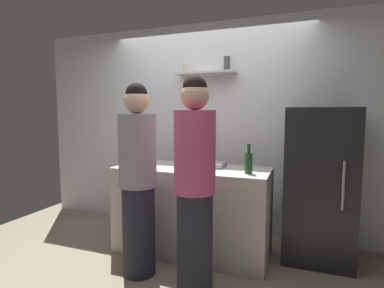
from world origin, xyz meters
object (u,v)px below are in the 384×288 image
Objects in this scene: utensil_holder at (136,159)px; wine_bottle_amber_glass at (182,160)px; refrigerator at (319,184)px; water_bottle_plastic at (153,152)px; baking_pan at (209,165)px; person_pink_top at (195,186)px; wine_bottle_green_glass at (249,162)px; person_grey_hoodie at (138,181)px.

utensil_holder is 0.62m from wine_bottle_amber_glass.
water_bottle_plastic is at bearing -177.26° from refrigerator.
wine_bottle_amber_glass is at bearing -36.08° from water_bottle_plastic.
refrigerator reaches higher than baking_pan.
refrigerator reaches higher than wine_bottle_amber_glass.
person_pink_top is (0.32, -0.51, -0.13)m from wine_bottle_amber_glass.
person_grey_hoodie is (-0.92, -0.48, -0.15)m from wine_bottle_green_glass.
wine_bottle_green_glass is (1.27, -0.07, 0.05)m from utensil_holder.
person_pink_top reaches higher than water_bottle_plastic.
utensil_holder is 0.12× the size of person_grey_hoodie.
baking_pan is 1.55× the size of utensil_holder.
baking_pan is at bearing 43.78° from person_grey_hoodie.
wine_bottle_amber_glass is 0.15× the size of person_pink_top.
refrigerator is 7.05× the size of utensil_holder.
person_pink_top reaches higher than refrigerator.
person_pink_top reaches higher than wine_bottle_amber_glass.
utensil_holder is (-1.92, -0.36, 0.21)m from refrigerator.
person_grey_hoodie is (-0.26, -0.43, -0.15)m from wine_bottle_amber_glass.
baking_pan is 0.83m from person_grey_hoodie.
baking_pan is at bearing 51.55° from wine_bottle_amber_glass.
baking_pan is (-1.10, -0.23, 0.18)m from refrigerator.
wine_bottle_amber_glass is at bearing -128.45° from baking_pan.
water_bottle_plastic reaches higher than baking_pan.
baking_pan is 1.23× the size of wine_bottle_amber_glass.
refrigerator is 0.86× the size of person_pink_top.
water_bottle_plastic is at bearing 163.97° from wine_bottle_green_glass.
refrigerator reaches higher than water_bottle_plastic.
person_grey_hoodie reaches higher than utensil_holder.
baking_pan is 0.34m from wine_bottle_amber_glass.
wine_bottle_amber_glass is 0.52m from person_grey_hoodie.
baking_pan is at bearing -168.36° from refrigerator.
person_pink_top is (0.58, -0.08, 0.02)m from person_grey_hoodie.
refrigerator is 1.82m from person_grey_hoodie.
person_grey_hoodie is at bearing -57.46° from utensil_holder.
utensil_holder is at bearing 110.45° from person_grey_hoodie.
person_grey_hoodie is at bearing -101.36° from person_pink_top.
refrigerator is at bearing 11.64° from baking_pan.
baking_pan is at bearing -174.68° from person_pink_top.
water_bottle_plastic is at bearing 169.46° from baking_pan.
baking_pan is 0.51m from wine_bottle_green_glass.
refrigerator is 5.53× the size of wine_bottle_green_glass.
baking_pan is at bearing 9.44° from utensil_holder.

